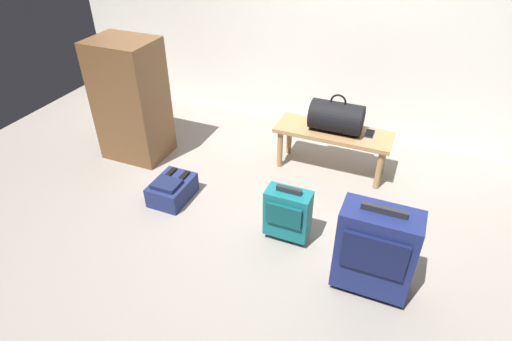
% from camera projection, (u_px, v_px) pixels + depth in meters
% --- Properties ---
extents(ground_plane, '(6.60, 6.60, 0.00)m').
position_uv_depth(ground_plane, '(289.00, 219.00, 3.29)').
color(ground_plane, gray).
extents(bench, '(1.00, 0.36, 0.40)m').
position_uv_depth(bench, '(333.00, 137.00, 3.67)').
color(bench, '#A87A4C').
rests_on(bench, ground).
extents(duffel_bag_black, '(0.44, 0.26, 0.34)m').
position_uv_depth(duffel_bag_black, '(336.00, 117.00, 3.56)').
color(duffel_bag_black, black).
rests_on(duffel_bag_black, bench).
extents(cell_phone, '(0.07, 0.14, 0.01)m').
position_uv_depth(cell_phone, '(370.00, 134.00, 3.58)').
color(cell_phone, '#191E4C').
rests_on(cell_phone, bench).
extents(suitcase_upright_navy, '(0.47, 0.26, 0.67)m').
position_uv_depth(suitcase_upright_navy, '(375.00, 250.00, 2.54)').
color(suitcase_upright_navy, navy).
rests_on(suitcase_upright_navy, ground).
extents(suitcase_small_teal, '(0.32, 0.19, 0.46)m').
position_uv_depth(suitcase_small_teal, '(288.00, 213.00, 2.98)').
color(suitcase_small_teal, '#14666B').
rests_on(suitcase_small_teal, ground).
extents(backpack_navy, '(0.28, 0.38, 0.21)m').
position_uv_depth(backpack_navy, '(172.00, 189.00, 3.45)').
color(backpack_navy, navy).
rests_on(backpack_navy, ground).
extents(side_cabinet, '(0.56, 0.44, 1.10)m').
position_uv_depth(side_cabinet, '(131.00, 101.00, 3.79)').
color(side_cabinet, brown).
rests_on(side_cabinet, ground).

